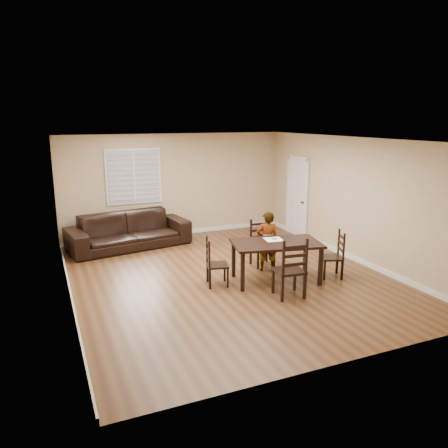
{
  "coord_description": "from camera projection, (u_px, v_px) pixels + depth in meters",
  "views": [
    {
      "loc": [
        -3.31,
        -7.57,
        3.1
      ],
      "look_at": [
        0.06,
        0.34,
        1.0
      ],
      "focal_mm": 35.0,
      "sensor_mm": 36.0,
      "label": 1
    }
  ],
  "objects": [
    {
      "name": "chair_left",
      "position": [
        212.0,
        264.0,
        8.2
      ],
      "size": [
        0.47,
        0.49,
        0.92
      ],
      "rotation": [
        0.0,
        0.0,
        1.33
      ],
      "color": "black",
      "rests_on": "ground"
    },
    {
      "name": "child",
      "position": [
        267.0,
        241.0,
        8.96
      ],
      "size": [
        0.53,
        0.43,
        1.25
      ],
      "primitive_type": "imported",
      "rotation": [
        0.0,
        0.0,
        2.8
      ],
      "color": "gray",
      "rests_on": "ground"
    },
    {
      "name": "ground",
      "position": [
        228.0,
        276.0,
        8.76
      ],
      "size": [
        7.0,
        7.0,
        0.0
      ],
      "primitive_type": "plane",
      "color": "brown",
      "rests_on": "ground"
    },
    {
      "name": "chair_near",
      "position": [
        260.0,
        244.0,
        9.42
      ],
      "size": [
        0.46,
        0.43,
        0.99
      ],
      "rotation": [
        0.0,
        0.0,
        -0.03
      ],
      "color": "black",
      "rests_on": "ground"
    },
    {
      "name": "chair_far",
      "position": [
        292.0,
        272.0,
        7.56
      ],
      "size": [
        0.54,
        0.51,
        1.1
      ],
      "rotation": [
        0.0,
        0.0,
        3.04
      ],
      "color": "black",
      "rests_on": "ground"
    },
    {
      "name": "donut",
      "position": [
        275.0,
        238.0,
        8.52
      ],
      "size": [
        0.1,
        0.1,
        0.03
      ],
      "color": "#B37140",
      "rests_on": "napkin"
    },
    {
      "name": "chair_right",
      "position": [
        337.0,
        256.0,
        8.64
      ],
      "size": [
        0.53,
        0.54,
        0.94
      ],
      "rotation": [
        0.0,
        0.0,
        -1.96
      ],
      "color": "black",
      "rests_on": "ground"
    },
    {
      "name": "napkin",
      "position": [
        273.0,
        239.0,
        8.52
      ],
      "size": [
        0.38,
        0.38,
        0.0
      ],
      "primitive_type": "cube",
      "rotation": [
        0.0,
        0.0,
        -0.17
      ],
      "color": "beige",
      "rests_on": "dining_table"
    },
    {
      "name": "dining_table",
      "position": [
        276.0,
        246.0,
        8.36
      ],
      "size": [
        1.83,
        1.27,
        0.78
      ],
      "rotation": [
        0.0,
        0.0,
        -0.21
      ],
      "color": "black",
      "rests_on": "ground"
    },
    {
      "name": "sofa",
      "position": [
        129.0,
        231.0,
        10.61
      ],
      "size": [
        3.04,
        1.6,
        0.84
      ],
      "primitive_type": "imported",
      "rotation": [
        0.0,
        0.0,
        0.17
      ],
      "color": "black",
      "rests_on": "ground"
    },
    {
      "name": "room",
      "position": [
        226.0,
        186.0,
        8.5
      ],
      "size": [
        6.04,
        7.04,
        2.72
      ],
      "color": "#CDB38A",
      "rests_on": "ground"
    }
  ]
}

